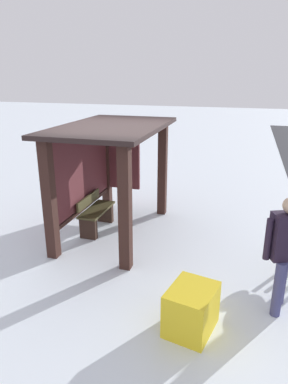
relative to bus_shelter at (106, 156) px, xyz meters
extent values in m
plane|color=white|center=(-0.10, -0.20, -1.63)|extent=(60.00, 60.00, 0.00)
cube|color=#331D18|center=(-1.42, -0.91, -0.53)|extent=(0.19, 0.19, 2.20)
cube|color=#331D18|center=(1.22, -0.91, -0.53)|extent=(0.19, 0.19, 2.20)
cube|color=#331D18|center=(-1.42, 0.51, -0.53)|extent=(0.19, 0.19, 2.20)
cube|color=#331D18|center=(1.22, 0.51, -0.53)|extent=(0.19, 0.19, 2.20)
cube|color=black|center=(-0.10, -0.20, 0.61)|extent=(3.13, 1.91, 0.08)
cube|color=#532227|center=(-0.10, 0.51, -0.31)|extent=(2.44, 0.08, 1.53)
cube|color=#331D18|center=(-0.10, 0.49, -1.13)|extent=(2.44, 0.06, 0.08)
cube|color=#532227|center=(1.22, 0.05, -0.31)|extent=(0.08, 0.78, 1.53)
cube|color=#413D21|center=(-0.10, 0.21, -1.17)|extent=(1.10, 0.41, 0.04)
cube|color=#413D21|center=(-0.10, 0.40, -0.97)|extent=(1.04, 0.04, 0.20)
cube|color=#31211A|center=(0.35, 0.21, -1.41)|extent=(0.12, 0.35, 0.44)
cube|color=#31211A|center=(-0.55, 0.21, -1.41)|extent=(0.12, 0.35, 0.44)
cube|color=#251A2D|center=(-1.86, -3.38, -0.48)|extent=(0.41, 0.49, 0.66)
cylinder|color=#414171|center=(-1.71, -3.41, -1.22)|extent=(0.18, 0.18, 0.83)
cylinder|color=#414171|center=(-2.02, -3.34, -1.22)|extent=(0.18, 0.18, 0.83)
cylinder|color=#251A2D|center=(-1.97, -3.14, -0.51)|extent=(0.12, 0.12, 0.59)
cylinder|color=gray|center=(-0.65, -3.61, -1.45)|extent=(0.07, 0.07, 0.37)
cube|color=yellow|center=(-2.65, -2.24, -1.33)|extent=(0.80, 0.70, 0.62)
camera|label=1|loc=(-6.49, -2.73, 1.61)|focal=32.63mm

